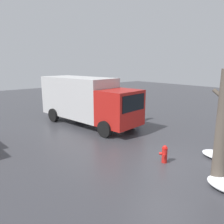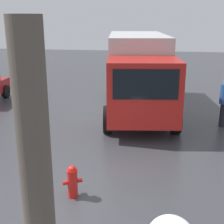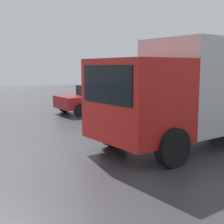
% 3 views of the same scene
% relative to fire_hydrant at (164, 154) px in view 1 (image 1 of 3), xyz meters
% --- Properties ---
extents(ground_plane, '(60.00, 60.00, 0.00)m').
position_rel_fire_hydrant_xyz_m(ground_plane, '(-0.00, -0.00, -0.37)').
color(ground_plane, '#38383D').
extents(fire_hydrant, '(0.35, 0.40, 0.72)m').
position_rel_fire_hydrant_xyz_m(fire_hydrant, '(0.00, 0.00, 0.00)').
color(fire_hydrant, red).
rests_on(fire_hydrant, ground_plane).
extents(tree_trunk, '(0.67, 0.44, 3.70)m').
position_rel_fire_hydrant_xyz_m(tree_trunk, '(-2.05, -0.13, 1.49)').
color(tree_trunk, brown).
rests_on(tree_trunk, ground_plane).
extents(delivery_truck, '(7.43, 3.27, 3.00)m').
position_rel_fire_hydrant_xyz_m(delivery_truck, '(6.77, -0.80, 1.27)').
color(delivery_truck, red).
rests_on(delivery_truck, ground_plane).
extents(pedestrian, '(0.37, 0.37, 1.71)m').
position_rel_fire_hydrant_xyz_m(pedestrian, '(5.17, -3.94, 0.57)').
color(pedestrian, '#23232D').
rests_on(pedestrian, ground_plane).
extents(snow_pile_by_hydrant, '(1.35, 0.86, 0.27)m').
position_rel_fire_hydrant_xyz_m(snow_pile_by_hydrant, '(-1.21, -2.04, -0.23)').
color(snow_pile_by_hydrant, white).
rests_on(snow_pile_by_hydrant, ground_plane).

